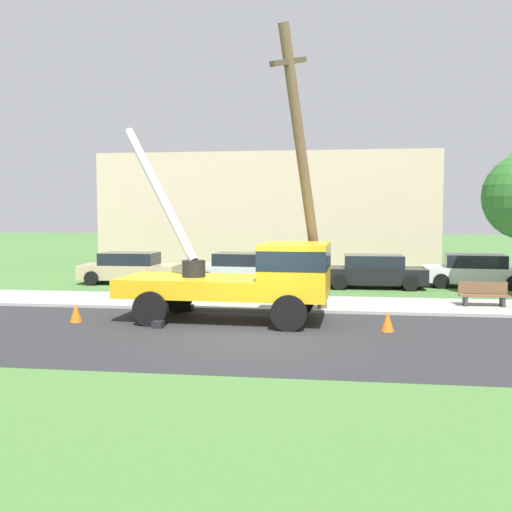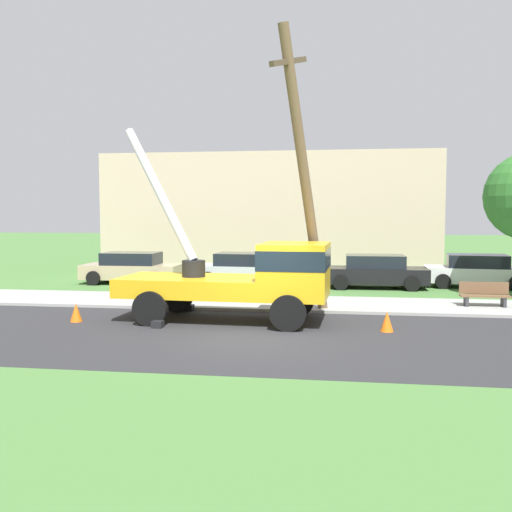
{
  "view_description": "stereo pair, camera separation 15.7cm",
  "coord_description": "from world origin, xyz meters",
  "px_view_note": "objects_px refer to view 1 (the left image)",
  "views": [
    {
      "loc": [
        2.05,
        -14.8,
        3.24
      ],
      "look_at": [
        -0.45,
        3.14,
        1.88
      ],
      "focal_mm": 40.72,
      "sensor_mm": 36.0,
      "label": 1
    },
    {
      "loc": [
        2.21,
        -14.78,
        3.24
      ],
      "look_at": [
        -0.45,
        3.14,
        1.88
      ],
      "focal_mm": 40.72,
      "sensor_mm": 36.0,
      "label": 2
    }
  ],
  "objects_px": {
    "traffic_cone_ahead": "(388,321)",
    "parked_sedan_silver": "(243,269)",
    "utility_truck": "(252,274)",
    "parked_sedan_black": "(373,271)",
    "parked_sedan_tan": "(130,268)",
    "parked_sedan_white": "(475,271)",
    "traffic_cone_behind": "(76,313)",
    "park_bench": "(483,295)",
    "leaning_utility_pole": "(304,172)"
  },
  "relations": [
    {
      "from": "leaning_utility_pole",
      "to": "parked_sedan_white",
      "type": "height_order",
      "value": "leaning_utility_pole"
    },
    {
      "from": "traffic_cone_behind",
      "to": "parked_sedan_white",
      "type": "xyz_separation_m",
      "value": [
        13.59,
        10.06,
        0.43
      ]
    },
    {
      "from": "leaning_utility_pole",
      "to": "traffic_cone_behind",
      "type": "relative_size",
      "value": 15.63
    },
    {
      "from": "utility_truck",
      "to": "parked_sedan_white",
      "type": "xyz_separation_m",
      "value": [
        8.44,
        9.24,
        -0.7
      ]
    },
    {
      "from": "traffic_cone_ahead",
      "to": "traffic_cone_behind",
      "type": "relative_size",
      "value": 1.0
    },
    {
      "from": "traffic_cone_ahead",
      "to": "park_bench",
      "type": "xyz_separation_m",
      "value": [
        3.52,
        4.27,
        0.18
      ]
    },
    {
      "from": "leaning_utility_pole",
      "to": "parked_sedan_white",
      "type": "xyz_separation_m",
      "value": [
        6.99,
        8.14,
        -3.78
      ]
    },
    {
      "from": "parked_sedan_black",
      "to": "park_bench",
      "type": "height_order",
      "value": "parked_sedan_black"
    },
    {
      "from": "parked_sedan_silver",
      "to": "parked_sedan_white",
      "type": "bearing_deg",
      "value": 2.95
    },
    {
      "from": "utility_truck",
      "to": "park_bench",
      "type": "relative_size",
      "value": 4.22
    },
    {
      "from": "leaning_utility_pole",
      "to": "parked_sedan_black",
      "type": "bearing_deg",
      "value": 70.31
    },
    {
      "from": "parked_sedan_black",
      "to": "traffic_cone_ahead",
      "type": "bearing_deg",
      "value": -91.11
    },
    {
      "from": "utility_truck",
      "to": "parked_sedan_silver",
      "type": "xyz_separation_m",
      "value": [
        -1.69,
        8.71,
        -0.7
      ]
    },
    {
      "from": "traffic_cone_ahead",
      "to": "parked_sedan_black",
      "type": "relative_size",
      "value": 0.13
    },
    {
      "from": "leaning_utility_pole",
      "to": "parked_sedan_silver",
      "type": "height_order",
      "value": "leaning_utility_pole"
    },
    {
      "from": "parked_sedan_tan",
      "to": "traffic_cone_ahead",
      "type": "bearing_deg",
      "value": -40.93
    },
    {
      "from": "leaning_utility_pole",
      "to": "traffic_cone_ahead",
      "type": "bearing_deg",
      "value": -40.05
    },
    {
      "from": "parked_sedan_silver",
      "to": "parked_sedan_white",
      "type": "xyz_separation_m",
      "value": [
        10.13,
        0.52,
        0.0
      ]
    },
    {
      "from": "traffic_cone_behind",
      "to": "park_bench",
      "type": "xyz_separation_m",
      "value": [
        12.54,
        4.16,
        0.18
      ]
    },
    {
      "from": "utility_truck",
      "to": "parked_sedan_silver",
      "type": "height_order",
      "value": "utility_truck"
    },
    {
      "from": "leaning_utility_pole",
      "to": "parked_sedan_black",
      "type": "relative_size",
      "value": 1.98
    },
    {
      "from": "utility_truck",
      "to": "traffic_cone_ahead",
      "type": "distance_m",
      "value": 4.15
    },
    {
      "from": "leaning_utility_pole",
      "to": "traffic_cone_behind",
      "type": "bearing_deg",
      "value": -163.79
    },
    {
      "from": "traffic_cone_behind",
      "to": "parked_sedan_tan",
      "type": "xyz_separation_m",
      "value": [
        -1.71,
        9.19,
        0.43
      ]
    },
    {
      "from": "parked_sedan_tan",
      "to": "parked_sedan_black",
      "type": "bearing_deg",
      "value": -0.02
    },
    {
      "from": "leaning_utility_pole",
      "to": "parked_sedan_white",
      "type": "distance_m",
      "value": 11.38
    },
    {
      "from": "utility_truck",
      "to": "parked_sedan_black",
      "type": "xyz_separation_m",
      "value": [
        4.06,
        8.36,
        -0.7
      ]
    },
    {
      "from": "parked_sedan_silver",
      "to": "park_bench",
      "type": "bearing_deg",
      "value": -30.67
    },
    {
      "from": "leaning_utility_pole",
      "to": "traffic_cone_behind",
      "type": "height_order",
      "value": "leaning_utility_pole"
    },
    {
      "from": "traffic_cone_ahead",
      "to": "parked_sedan_silver",
      "type": "relative_size",
      "value": 0.12
    },
    {
      "from": "utility_truck",
      "to": "parked_sedan_tan",
      "type": "distance_m",
      "value": 10.83
    },
    {
      "from": "traffic_cone_behind",
      "to": "parked_sedan_white",
      "type": "distance_m",
      "value": 16.92
    },
    {
      "from": "parked_sedan_tan",
      "to": "parked_sedan_silver",
      "type": "xyz_separation_m",
      "value": [
        5.17,
        0.35,
        0.0
      ]
    },
    {
      "from": "utility_truck",
      "to": "park_bench",
      "type": "xyz_separation_m",
      "value": [
        7.4,
        3.33,
        -0.95
      ]
    },
    {
      "from": "leaning_utility_pole",
      "to": "park_bench",
      "type": "xyz_separation_m",
      "value": [
        5.94,
        2.24,
        -4.03
      ]
    },
    {
      "from": "traffic_cone_ahead",
      "to": "traffic_cone_behind",
      "type": "bearing_deg",
      "value": 179.28
    },
    {
      "from": "parked_sedan_black",
      "to": "park_bench",
      "type": "xyz_separation_m",
      "value": [
        3.34,
        -5.03,
        -0.25
      ]
    },
    {
      "from": "parked_sedan_black",
      "to": "parked_sedan_white",
      "type": "relative_size",
      "value": 0.97
    },
    {
      "from": "utility_truck",
      "to": "traffic_cone_ahead",
      "type": "bearing_deg",
      "value": -13.67
    },
    {
      "from": "utility_truck",
      "to": "parked_sedan_tan",
      "type": "xyz_separation_m",
      "value": [
        -6.85,
        8.36,
        -0.7
      ]
    },
    {
      "from": "traffic_cone_ahead",
      "to": "parked_sedan_silver",
      "type": "height_order",
      "value": "parked_sedan_silver"
    },
    {
      "from": "leaning_utility_pole",
      "to": "parked_sedan_silver",
      "type": "xyz_separation_m",
      "value": [
        -3.14,
        7.62,
        -3.78
      ]
    },
    {
      "from": "leaning_utility_pole",
      "to": "utility_truck",
      "type": "bearing_deg",
      "value": -143.17
    },
    {
      "from": "parked_sedan_silver",
      "to": "park_bench",
      "type": "relative_size",
      "value": 2.81
    },
    {
      "from": "parked_sedan_silver",
      "to": "parked_sedan_black",
      "type": "relative_size",
      "value": 1.02
    },
    {
      "from": "parked_sedan_white",
      "to": "park_bench",
      "type": "relative_size",
      "value": 2.85
    },
    {
      "from": "parked_sedan_tan",
      "to": "parked_sedan_black",
      "type": "relative_size",
      "value": 1.0
    },
    {
      "from": "parked_sedan_tan",
      "to": "parked_sedan_white",
      "type": "xyz_separation_m",
      "value": [
        15.3,
        0.88,
        0.0
      ]
    },
    {
      "from": "utility_truck",
      "to": "parked_sedan_black",
      "type": "relative_size",
      "value": 1.53
    },
    {
      "from": "parked_sedan_white",
      "to": "park_bench",
      "type": "bearing_deg",
      "value": -100.05
    }
  ]
}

